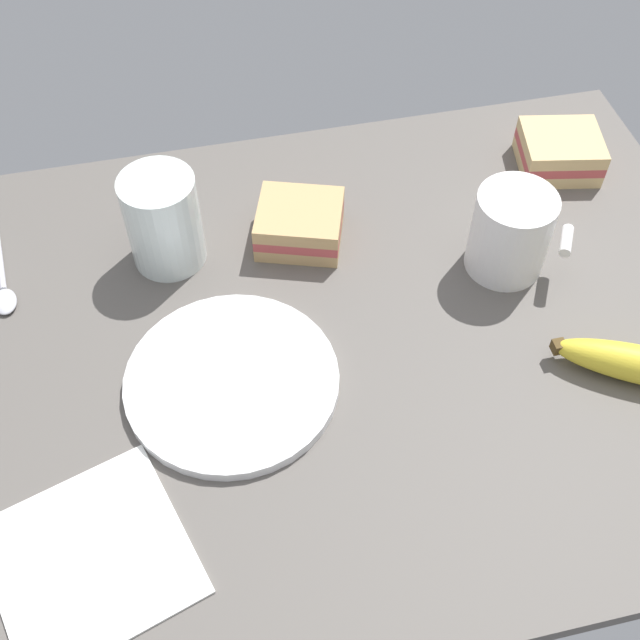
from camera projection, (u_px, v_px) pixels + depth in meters
tabletop at (320, 344)px, 80.45cm from camera, size 90.00×64.00×2.00cm
plate_of_food at (232, 381)px, 75.80cm from camera, size 20.51×20.51×1.20cm
coffee_mug_black at (511, 232)px, 82.07cm from camera, size 10.46×8.76×9.47cm
sandwich_main at (300, 224)px, 86.52cm from camera, size 11.15×10.58×4.40cm
sandwich_side at (559, 152)px, 93.92cm from camera, size 10.40×9.69×4.40cm
glass_of_milk at (164, 225)px, 82.84cm from camera, size 7.85×7.85×10.72cm
spoon at (3, 286)px, 83.46cm from camera, size 2.87×12.32×0.80cm
paper_napkin at (91, 558)px, 65.52cm from camera, size 19.34×19.34×0.30cm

